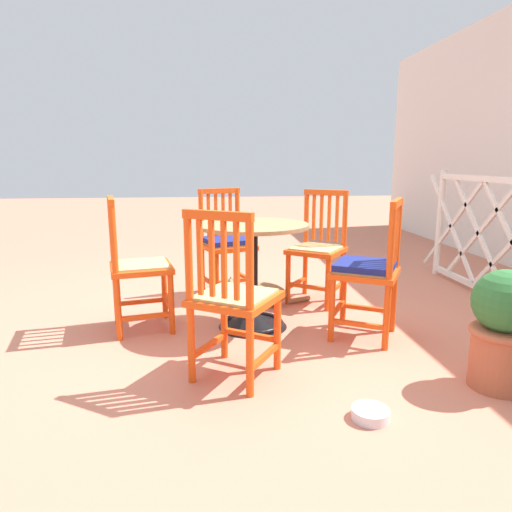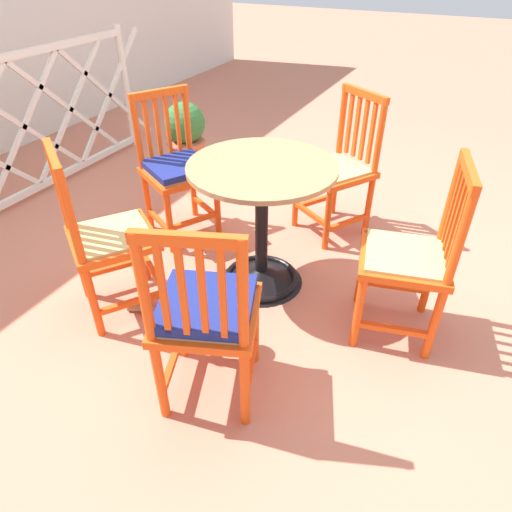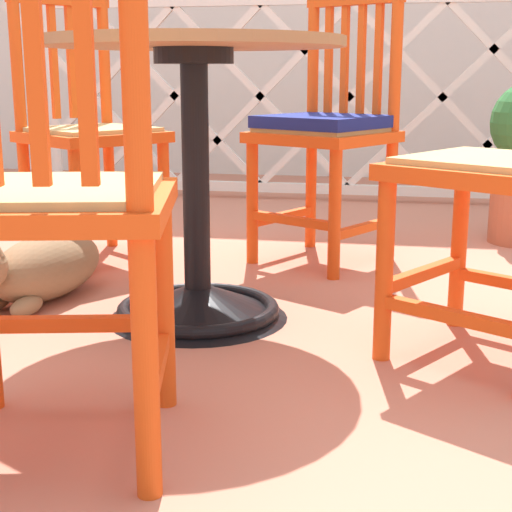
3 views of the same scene
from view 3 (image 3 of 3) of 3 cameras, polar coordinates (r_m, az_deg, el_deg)
The scene contains 8 objects.
ground_plane at distance 1.97m, azimuth -1.84°, elevation -5.71°, with size 24.00×24.00×0.00m, color #C6755B.
lattice_fence_panel at distance 4.01m, azimuth 3.59°, elevation 11.64°, with size 3.23×0.06×1.06m.
cafe_table at distance 2.03m, azimuth -4.40°, elevation 3.11°, with size 0.76×0.76×0.73m.
orange_chair_tucked_in at distance 1.78m, azimuth 18.14°, elevation 5.91°, with size 0.55×0.55×0.91m.
orange_chair_by_planter at distance 2.67m, azimuth 5.23°, elevation 9.06°, with size 0.54×0.54×0.91m.
orange_chair_facing_out at distance 2.74m, azimuth -12.28°, elevation 8.64°, with size 0.56×0.56×0.91m.
orange_chair_at_corner at distance 1.29m, azimuth -15.33°, elevation 3.54°, with size 0.48×0.48×0.91m.
tabby_cat at distance 2.30m, azimuth -15.71°, elevation -0.95°, with size 0.29×0.75×0.23m.
Camera 3 is at (0.41, -1.82, 0.64)m, focal length 54.39 mm.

